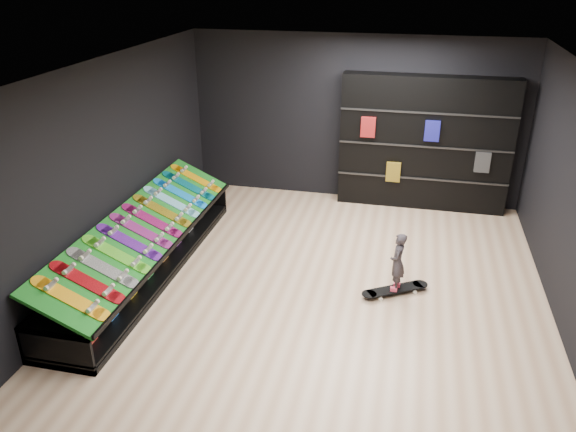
% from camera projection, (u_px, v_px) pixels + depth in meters
% --- Properties ---
extents(floor, '(6.00, 7.00, 0.01)m').
position_uv_depth(floor, '(320.00, 291.00, 7.69)').
color(floor, beige).
rests_on(floor, ground).
extents(ceiling, '(6.00, 7.00, 0.01)m').
position_uv_depth(ceiling, '(327.00, 69.00, 6.43)').
color(ceiling, white).
rests_on(ceiling, ground).
extents(wall_back, '(6.00, 0.02, 3.00)m').
position_uv_depth(wall_back, '(355.00, 119.00, 10.16)').
color(wall_back, black).
rests_on(wall_back, ground).
extents(wall_front, '(6.00, 0.02, 3.00)m').
position_uv_depth(wall_front, '(241.00, 372.00, 3.96)').
color(wall_front, black).
rests_on(wall_front, ground).
extents(wall_left, '(0.02, 7.00, 3.00)m').
position_uv_depth(wall_left, '(107.00, 172.00, 7.66)').
color(wall_left, black).
rests_on(wall_left, ground).
extents(display_rack, '(0.90, 4.50, 0.50)m').
position_uv_depth(display_rack, '(147.00, 256.00, 8.09)').
color(display_rack, black).
rests_on(display_rack, ground).
extents(turf_ramp, '(0.92, 4.50, 0.46)m').
position_uv_depth(turf_ramp, '(146.00, 227.00, 7.89)').
color(turf_ramp, '#0F6214').
rests_on(turf_ramp, display_rack).
extents(back_shelving, '(2.96, 0.35, 2.37)m').
position_uv_depth(back_shelving, '(424.00, 144.00, 9.88)').
color(back_shelving, black).
rests_on(back_shelving, ground).
extents(floor_skateboard, '(0.95, 0.70, 0.09)m').
position_uv_depth(floor_skateboard, '(395.00, 291.00, 7.61)').
color(floor_skateboard, black).
rests_on(floor_skateboard, ground).
extents(child, '(0.15, 0.20, 0.49)m').
position_uv_depth(child, '(397.00, 273.00, 7.49)').
color(child, black).
rests_on(child, floor_skateboard).
extents(display_board_0, '(0.93, 0.22, 0.50)m').
position_uv_depth(display_board_0, '(71.00, 298.00, 6.19)').
color(display_board_0, orange).
rests_on(display_board_0, turf_ramp).
extents(display_board_1, '(0.93, 0.22, 0.50)m').
position_uv_depth(display_board_1, '(88.00, 282.00, 6.50)').
color(display_board_1, red).
rests_on(display_board_1, turf_ramp).
extents(display_board_2, '(0.93, 0.22, 0.50)m').
position_uv_depth(display_board_2, '(103.00, 268.00, 6.81)').
color(display_board_2, black).
rests_on(display_board_2, turf_ramp).
extents(display_board_3, '(0.93, 0.22, 0.50)m').
position_uv_depth(display_board_3, '(117.00, 254.00, 7.11)').
color(display_board_3, green).
rests_on(display_board_3, turf_ramp).
extents(display_board_4, '(0.93, 0.22, 0.50)m').
position_uv_depth(display_board_4, '(130.00, 242.00, 7.42)').
color(display_board_4, purple).
rests_on(display_board_4, turf_ramp).
extents(display_board_5, '(0.93, 0.22, 0.50)m').
position_uv_depth(display_board_5, '(142.00, 231.00, 7.72)').
color(display_board_5, '#2626BF').
rests_on(display_board_5, turf_ramp).
extents(display_board_6, '(0.93, 0.22, 0.50)m').
position_uv_depth(display_board_6, '(152.00, 221.00, 8.03)').
color(display_board_6, '#E5198C').
rests_on(display_board_6, turf_ramp).
extents(display_board_7, '(0.93, 0.22, 0.50)m').
position_uv_depth(display_board_7, '(163.00, 211.00, 8.34)').
color(display_board_7, yellow).
rests_on(display_board_7, turf_ramp).
extents(display_board_8, '(0.93, 0.22, 0.50)m').
position_uv_depth(display_board_8, '(172.00, 202.00, 8.64)').
color(display_board_8, '#0CB2E5').
rests_on(display_board_8, turf_ramp).
extents(display_board_9, '(0.93, 0.22, 0.50)m').
position_uv_depth(display_board_9, '(181.00, 194.00, 8.95)').
color(display_board_9, blue).
rests_on(display_board_9, turf_ramp).
extents(display_board_10, '(0.93, 0.22, 0.50)m').
position_uv_depth(display_board_10, '(189.00, 186.00, 9.25)').
color(display_board_10, '#0C8C99').
rests_on(display_board_10, turf_ramp).
extents(display_board_11, '(0.93, 0.22, 0.50)m').
position_uv_depth(display_board_11, '(196.00, 179.00, 9.56)').
color(display_board_11, yellow).
rests_on(display_board_11, turf_ramp).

